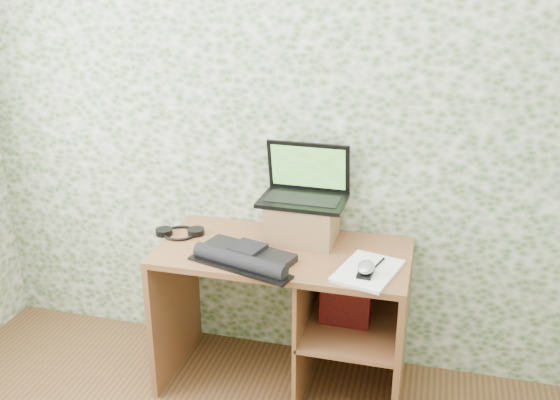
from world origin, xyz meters
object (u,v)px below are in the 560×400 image
(keyboard, at_px, (244,257))
(riser, at_px, (303,221))
(notepad, at_px, (368,271))
(laptop, at_px, (305,187))
(desk, at_px, (300,298))

(keyboard, bearing_deg, riser, 73.21)
(notepad, bearing_deg, laptop, 153.20)
(laptop, bearing_deg, riser, -88.50)
(keyboard, height_order, notepad, keyboard)
(laptop, bearing_deg, keyboard, -118.33)
(riser, relative_size, laptop, 0.78)
(laptop, distance_m, notepad, 0.54)
(laptop, relative_size, notepad, 1.25)
(desk, xyz_separation_m, notepad, (0.34, -0.16, 0.28))
(notepad, bearing_deg, desk, 169.81)
(desk, xyz_separation_m, laptop, (-0.02, 0.16, 0.53))
(desk, relative_size, riser, 3.69)
(riser, relative_size, notepad, 0.97)
(desk, bearing_deg, laptop, 96.35)
(laptop, height_order, keyboard, laptop)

